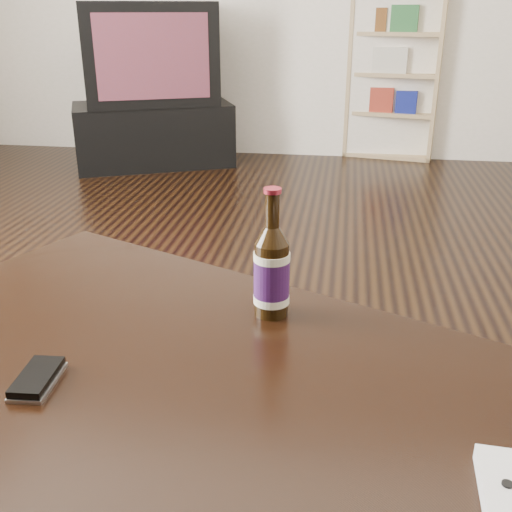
# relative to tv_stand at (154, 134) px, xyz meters

# --- Properties ---
(floor) EXTENTS (5.00, 6.00, 0.01)m
(floor) POSITION_rel_tv_stand_xyz_m (0.90, -2.54, -0.22)
(floor) COLOR black
(floor) RESTS_ON ground
(tv_stand) EXTENTS (1.21, 0.93, 0.43)m
(tv_stand) POSITION_rel_tv_stand_xyz_m (0.00, 0.00, 0.00)
(tv_stand) COLOR black
(tv_stand) RESTS_ON floor
(tv) EXTENTS (1.03, 0.86, 0.66)m
(tv) POSITION_rel_tv_stand_xyz_m (0.00, -0.00, 0.55)
(tv) COLOR black
(tv) RESTS_ON tv_stand
(bookshelf) EXTENTS (0.70, 0.41, 1.21)m
(bookshelf) POSITION_rel_tv_stand_xyz_m (1.69, 0.56, 0.41)
(bookshelf) COLOR #A27E5B
(bookshelf) RESTS_ON floor
(coffee_table) EXTENTS (1.55, 1.27, 0.51)m
(coffee_table) POSITION_rel_tv_stand_xyz_m (1.14, -3.36, 0.22)
(coffee_table) COLOR black
(coffee_table) RESTS_ON floor
(beer_bottle) EXTENTS (0.07, 0.07, 0.25)m
(beer_bottle) POSITION_rel_tv_stand_xyz_m (1.24, -3.11, 0.38)
(beer_bottle) COLOR black
(beer_bottle) RESTS_ON coffee_table
(phone) EXTENTS (0.06, 0.11, 0.02)m
(phone) POSITION_rel_tv_stand_xyz_m (0.90, -3.40, 0.30)
(phone) COLOR #B4B4B6
(phone) RESTS_ON coffee_table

